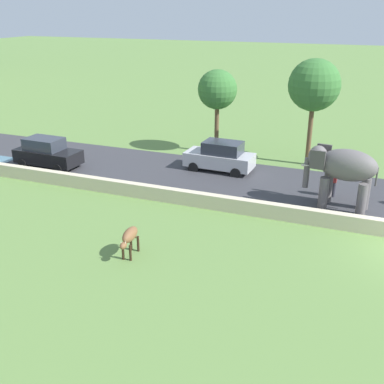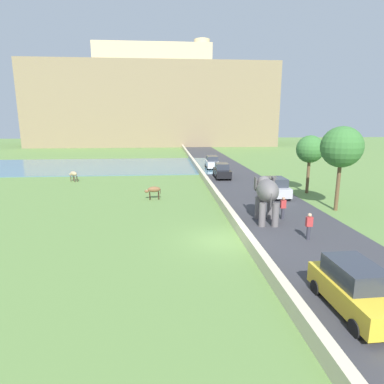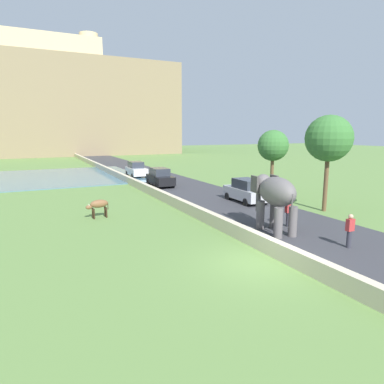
{
  "view_description": "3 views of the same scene",
  "coord_description": "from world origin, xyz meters",
  "px_view_note": "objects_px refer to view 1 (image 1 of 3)",
  "views": [
    {
      "loc": [
        -18.37,
        2.19,
        9.13
      ],
      "look_at": [
        -1.7,
        8.78,
        1.95
      ],
      "focal_mm": 43.64,
      "sensor_mm": 36.0,
      "label": 1
    },
    {
      "loc": [
        -3.29,
        -17.42,
        6.79
      ],
      "look_at": [
        -1.4,
        5.03,
        1.78
      ],
      "focal_mm": 30.39,
      "sensor_mm": 36.0,
      "label": 2
    },
    {
      "loc": [
        -8.07,
        -10.63,
        5.28
      ],
      "look_at": [
        0.19,
        6.41,
        1.92
      ],
      "focal_mm": 31.86,
      "sensor_mm": 36.0,
      "label": 3
    }
  ],
  "objects_px": {
    "elephant": "(342,168)",
    "car_black": "(47,153)",
    "car_silver": "(220,156)",
    "cow_brown": "(129,237)",
    "person_beside_elephant": "(334,181)"
  },
  "relations": [
    {
      "from": "person_beside_elephant",
      "to": "cow_brown",
      "type": "height_order",
      "value": "person_beside_elephant"
    },
    {
      "from": "elephant",
      "to": "cow_brown",
      "type": "xyz_separation_m",
      "value": [
        -7.78,
        7.11,
        -1.2
      ]
    },
    {
      "from": "person_beside_elephant",
      "to": "car_black",
      "type": "relative_size",
      "value": 0.4
    },
    {
      "from": "elephant",
      "to": "car_silver",
      "type": "relative_size",
      "value": 0.88
    },
    {
      "from": "car_black",
      "to": "cow_brown",
      "type": "height_order",
      "value": "car_black"
    },
    {
      "from": "car_black",
      "to": "car_silver",
      "type": "relative_size",
      "value": 1.0
    },
    {
      "from": "car_black",
      "to": "car_silver",
      "type": "bearing_deg",
      "value": -72.4
    },
    {
      "from": "car_silver",
      "to": "cow_brown",
      "type": "distance_m",
      "value": 10.9
    },
    {
      "from": "elephant",
      "to": "cow_brown",
      "type": "relative_size",
      "value": 2.52
    },
    {
      "from": "elephant",
      "to": "car_black",
      "type": "bearing_deg",
      "value": 90.09
    },
    {
      "from": "elephant",
      "to": "person_beside_elephant",
      "type": "height_order",
      "value": "elephant"
    },
    {
      "from": "car_silver",
      "to": "elephant",
      "type": "bearing_deg",
      "value": -113.92
    },
    {
      "from": "elephant",
      "to": "cow_brown",
      "type": "height_order",
      "value": "elephant"
    },
    {
      "from": "person_beside_elephant",
      "to": "car_silver",
      "type": "bearing_deg",
      "value": 74.96
    },
    {
      "from": "person_beside_elephant",
      "to": "car_black",
      "type": "bearing_deg",
      "value": 94.68
    }
  ]
}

